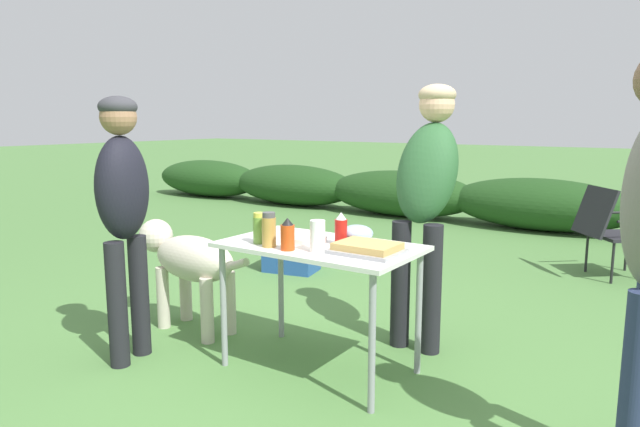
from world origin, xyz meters
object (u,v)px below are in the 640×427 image
plate_stack (306,239)px  standing_person_in_olive_jacket (123,201)px  camp_chair_green_behind_table (611,227)px  ketchup_bottle (341,229)px  hot_sauce_bottle (288,235)px  food_tray (367,248)px  relish_jar (260,228)px  spice_jar (269,230)px  paper_cup_stack (318,236)px  cooler_box (291,253)px  folding_table (320,258)px  mixing_bowl (357,233)px  dog (188,260)px  standing_person_in_gray_fleece (426,185)px

plate_stack → standing_person_in_olive_jacket: (-0.91, -0.54, 0.21)m
plate_stack → camp_chair_green_behind_table: camp_chair_green_behind_table is taller
ketchup_bottle → hot_sauce_bottle: ketchup_bottle is taller
food_tray → ketchup_bottle: (-0.22, 0.10, 0.06)m
relish_jar → hot_sauce_bottle: 0.24m
spice_jar → relish_jar: bearing=157.8°
food_tray → paper_cup_stack: paper_cup_stack is taller
plate_stack → hot_sauce_bottle: (0.05, -0.24, 0.07)m
cooler_box → folding_table: bearing=-61.2°
plate_stack → mixing_bowl: (0.24, 0.16, 0.03)m
dog → food_tray: bearing=-90.0°
plate_stack → dog: bearing=179.0°
food_tray → paper_cup_stack: 0.27m
relish_jar → camp_chair_green_behind_table: relish_jar is taller
spice_jar → standing_person_in_olive_jacket: bearing=-159.1°
ketchup_bottle → folding_table: bearing=-152.5°
folding_table → relish_jar: (-0.29, -0.17, 0.16)m
plate_stack → ketchup_bottle: (0.21, 0.03, 0.07)m
relish_jar → cooler_box: size_ratio=0.32×
plate_stack → spice_jar: bearing=-110.8°
paper_cup_stack → relish_jar: size_ratio=0.96×
ketchup_bottle → spice_jar: 0.40m
plate_stack → standing_person_in_gray_fleece: 0.85m
ketchup_bottle → mixing_bowl: bearing=78.1°
paper_cup_stack → hot_sauce_bottle: (-0.15, -0.06, -0.00)m
plate_stack → spice_jar: (-0.09, -0.23, 0.08)m
standing_person_in_gray_fleece → camp_chair_green_behind_table: 2.58m
camp_chair_green_behind_table → paper_cup_stack: bearing=-57.2°
paper_cup_stack → cooler_box: size_ratio=0.31×
spice_jar → relish_jar: (-0.10, 0.04, -0.01)m
standing_person_in_olive_jacket → mixing_bowl: bearing=-70.3°
standing_person_in_gray_fleece → cooler_box: (-1.77, 0.95, -0.86)m
paper_cup_stack → dog: paper_cup_stack is taller
dog → standing_person_in_olive_jacket: bearing=-167.3°
spice_jar → camp_chair_green_behind_table: spice_jar is taller
food_tray → spice_jar: size_ratio=1.86×
folding_table → food_tray: size_ratio=3.09×
paper_cup_stack → hot_sauce_bottle: hot_sauce_bottle is taller
spice_jar → hot_sauce_bottle: spice_jar is taller
standing_person_in_olive_jacket → cooler_box: standing_person_in_olive_jacket is taller
camp_chair_green_behind_table → mixing_bowl: bearing=-58.4°
folding_table → hot_sauce_bottle: size_ratio=6.28×
mixing_bowl → paper_cup_stack: (-0.04, -0.34, 0.04)m
dog → ketchup_bottle: bearing=-86.0°
food_tray → dog: size_ratio=0.33×
paper_cup_stack → standing_person_in_gray_fleece: standing_person_in_gray_fleece is taller
plate_stack → mixing_bowl: bearing=34.3°
folding_table → mixing_bowl: bearing=54.0°
relish_jar → hot_sauce_bottle: same height
mixing_bowl → spice_jar: spice_jar is taller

